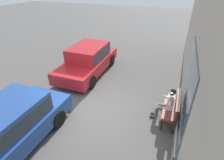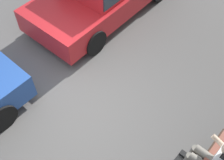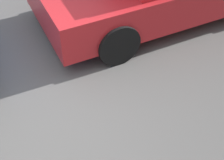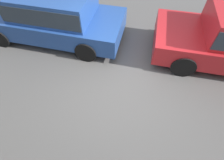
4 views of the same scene
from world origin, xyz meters
TOP-DOWN VIEW (x-y plane):
  - ground_plane at (0.00, 0.00)m, footprint 60.00×60.00m
  - parked_car_mid at (2.39, -1.60)m, footprint 4.39×1.85m

SIDE VIEW (x-z plane):
  - ground_plane at x=0.00m, z-range 0.00..0.00m
  - parked_car_mid at x=2.39m, z-range 0.06..1.53m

